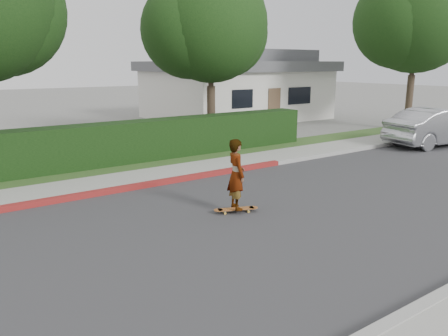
{
  "coord_description": "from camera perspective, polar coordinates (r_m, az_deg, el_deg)",
  "views": [
    {
      "loc": [
        -9.04,
        -7.04,
        3.45
      ],
      "look_at": [
        -3.16,
        1.36,
        1.0
      ],
      "focal_mm": 35.0,
      "sensor_mm": 36.0,
      "label": 1
    }
  ],
  "objects": [
    {
      "name": "tree_center",
      "position": [
        19.4,
        -2.12,
        17.74
      ],
      "size": [
        5.66,
        4.84,
        7.44
      ],
      "color": "#33261C",
      "rests_on": "ground"
    },
    {
      "name": "hedge",
      "position": [
        15.7,
        -11.84,
        3.25
      ],
      "size": [
        15.0,
        1.0,
        1.5
      ],
      "primitive_type": "cube",
      "color": "black",
      "rests_on": "ground"
    },
    {
      "name": "ground",
      "position": [
        11.97,
        16.39,
        -3.88
      ],
      "size": [
        120.0,
        120.0,
        0.0
      ],
      "primitive_type": "plane",
      "color": "slate",
      "rests_on": "ground"
    },
    {
      "name": "house",
      "position": [
        28.69,
        1.52,
        10.74
      ],
      "size": [
        10.6,
        8.6,
        4.3
      ],
      "color": "beige",
      "rests_on": "ground"
    },
    {
      "name": "road",
      "position": [
        11.97,
        16.39,
        -3.86
      ],
      "size": [
        60.0,
        8.0,
        0.01
      ],
      "primitive_type": "cube",
      "color": "#2D2D30",
      "rests_on": "ground"
    },
    {
      "name": "skateboarder",
      "position": [
        10.17,
        1.62,
        -0.84
      ],
      "size": [
        0.54,
        0.69,
        1.67
      ],
      "primitive_type": "imported",
      "rotation": [
        0.0,
        0.0,
        1.32
      ],
      "color": "white",
      "rests_on": "skateboard"
    },
    {
      "name": "sidewalk_far",
      "position": [
        15.44,
        1.86,
        0.75
      ],
      "size": [
        60.0,
        1.6,
        0.12
      ],
      "primitive_type": "cube",
      "color": "gray",
      "rests_on": "ground"
    },
    {
      "name": "curb_far",
      "position": [
        14.74,
        3.96,
        0.17
      ],
      "size": [
        60.0,
        0.2,
        0.15
      ],
      "primitive_type": "cube",
      "color": "#9E9E99",
      "rests_on": "ground"
    },
    {
      "name": "car_silver",
      "position": [
        20.95,
        26.15,
        4.83
      ],
      "size": [
        5.11,
        2.44,
        1.61
      ],
      "primitive_type": "imported",
      "rotation": [
        0.0,
        0.0,
        1.42
      ],
      "color": "#A7A8AE",
      "rests_on": "ground"
    },
    {
      "name": "curb_red_section",
      "position": [
        12.32,
        -14.48,
        -2.89
      ],
      "size": [
        12.0,
        0.21,
        0.15
      ],
      "primitive_type": "cube",
      "color": "maroon",
      "rests_on": "ground"
    },
    {
      "name": "skateboard",
      "position": [
        10.41,
        1.59,
        -5.38
      ],
      "size": [
        1.07,
        0.6,
        0.1
      ],
      "rotation": [
        0.0,
        0.0,
        -0.39
      ],
      "color": "gold",
      "rests_on": "ground"
    },
    {
      "name": "tree_right",
      "position": [
        25.63,
        23.51,
        17.26
      ],
      "size": [
        6.32,
        5.6,
        8.56
      ],
      "color": "#33261C",
      "rests_on": "ground"
    },
    {
      "name": "planting_strip",
      "position": [
        16.72,
        -1.43,
        1.7
      ],
      "size": [
        60.0,
        1.6,
        0.1
      ],
      "primitive_type": "cube",
      "color": "#2D4C1E",
      "rests_on": "ground"
    }
  ]
}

